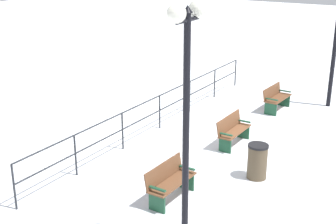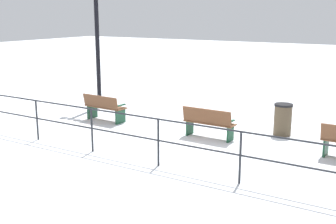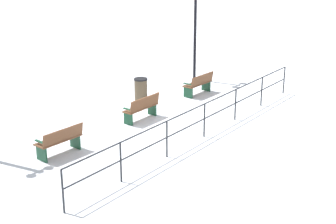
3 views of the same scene
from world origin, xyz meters
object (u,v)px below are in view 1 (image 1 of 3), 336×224
bench_nearest (170,181)px  bench_second (233,130)px  bench_third (276,98)px  lamppost_near (187,84)px  trash_bin (257,161)px

bench_nearest → bench_second: 3.84m
bench_second → bench_third: 3.84m
bench_nearest → lamppost_near: (1.45, -1.82, 3.05)m
bench_second → trash_bin: (1.47, -1.70, -0.01)m
bench_second → trash_bin: bearing=-48.2°
trash_bin → lamppost_near: bearing=-88.7°
bench_nearest → lamppost_near: size_ratio=0.31×
bench_nearest → trash_bin: trash_bin is taller
trash_bin → bench_nearest: bearing=-122.5°
bench_nearest → bench_second: bearing=93.3°
bench_nearest → trash_bin: (1.36, 2.13, 0.00)m
bench_third → trash_bin: (1.46, -5.54, 0.00)m
bench_second → bench_third: (0.01, 3.84, -0.01)m
lamppost_near → trash_bin: 4.99m
bench_nearest → bench_third: bearing=92.5°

